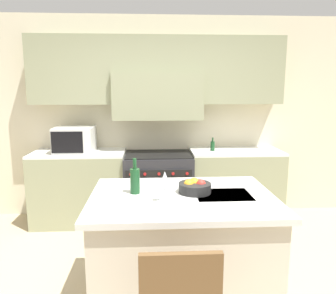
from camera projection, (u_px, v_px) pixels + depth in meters
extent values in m
cube|color=beige|center=(157.00, 118.00, 4.52)|extent=(10.00, 0.06, 2.70)
cube|color=gray|center=(157.00, 71.00, 4.21)|extent=(3.23, 0.34, 0.85)
cube|color=gray|center=(158.00, 96.00, 4.24)|extent=(1.15, 0.40, 0.60)
cube|color=gray|center=(80.00, 188.00, 4.29)|extent=(1.18, 0.62, 0.91)
cube|color=white|center=(79.00, 153.00, 4.21)|extent=(1.18, 0.62, 0.03)
cube|color=gray|center=(234.00, 186.00, 4.40)|extent=(1.18, 0.62, 0.91)
cube|color=white|center=(236.00, 151.00, 4.32)|extent=(1.18, 0.62, 0.03)
cube|color=#2D2D33|center=(158.00, 188.00, 4.33)|extent=(0.87, 0.66, 0.90)
cube|color=black|center=(158.00, 154.00, 4.25)|extent=(0.84, 0.61, 0.01)
cube|color=black|center=(159.00, 174.00, 3.94)|extent=(0.80, 0.02, 0.09)
cylinder|color=#B21E1E|center=(131.00, 174.00, 3.91)|extent=(0.04, 0.02, 0.04)
cylinder|color=#B21E1E|center=(145.00, 174.00, 3.92)|extent=(0.04, 0.02, 0.04)
cylinder|color=#B21E1E|center=(159.00, 174.00, 3.93)|extent=(0.04, 0.02, 0.04)
cylinder|color=#B21E1E|center=(173.00, 174.00, 3.94)|extent=(0.04, 0.02, 0.04)
cylinder|color=#B21E1E|center=(187.00, 173.00, 3.95)|extent=(0.04, 0.02, 0.04)
cube|color=silver|center=(75.00, 140.00, 4.17)|extent=(0.48, 0.43, 0.32)
cube|color=black|center=(67.00, 142.00, 3.95)|extent=(0.38, 0.01, 0.26)
cube|color=beige|center=(182.00, 254.00, 2.62)|extent=(1.34, 0.94, 0.89)
cube|color=silver|center=(182.00, 198.00, 2.54)|extent=(1.42, 1.02, 0.04)
cube|color=#2D2D30|center=(223.00, 195.00, 2.55)|extent=(0.43, 0.32, 0.01)
cylinder|color=#B2B2B7|center=(218.00, 188.00, 2.74)|extent=(0.02, 0.02, 0.00)
cylinder|color=#194723|center=(135.00, 181.00, 2.57)|extent=(0.08, 0.08, 0.20)
cylinder|color=#194723|center=(135.00, 164.00, 2.54)|extent=(0.03, 0.03, 0.08)
cylinder|color=white|center=(160.00, 201.00, 2.41)|extent=(0.06, 0.06, 0.01)
cylinder|color=white|center=(160.00, 196.00, 2.40)|extent=(0.01, 0.01, 0.07)
cone|color=white|center=(160.00, 186.00, 2.39)|extent=(0.07, 0.07, 0.09)
cylinder|color=white|center=(165.00, 191.00, 2.64)|extent=(0.06, 0.06, 0.01)
cylinder|color=white|center=(165.00, 186.00, 2.63)|extent=(0.01, 0.01, 0.07)
cone|color=white|center=(165.00, 177.00, 2.62)|extent=(0.07, 0.07, 0.09)
cylinder|color=black|center=(195.00, 188.00, 2.60)|extent=(0.26, 0.26, 0.08)
sphere|color=gold|center=(189.00, 185.00, 2.59)|extent=(0.08, 0.08, 0.08)
sphere|color=red|center=(201.00, 184.00, 2.59)|extent=(0.08, 0.08, 0.08)
sphere|color=gold|center=(194.00, 183.00, 2.63)|extent=(0.09, 0.09, 0.09)
cylinder|color=#194723|center=(213.00, 146.00, 4.28)|extent=(0.06, 0.06, 0.12)
cylinder|color=#194723|center=(213.00, 140.00, 4.26)|extent=(0.02, 0.02, 0.05)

